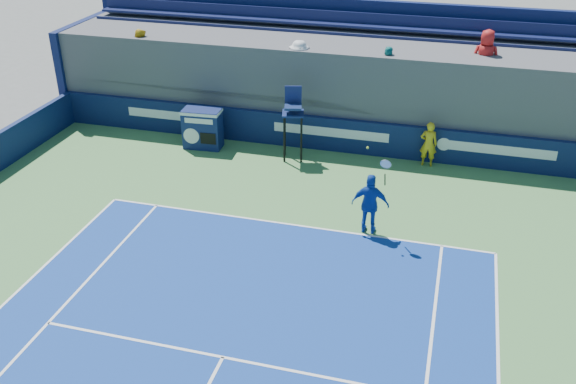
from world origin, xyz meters
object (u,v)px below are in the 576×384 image
(ball_person, at_px, (428,144))
(tennis_player, at_px, (370,204))
(umpire_chair, at_px, (293,116))
(match_clock, at_px, (203,128))

(ball_person, relative_size, tennis_player, 0.59)
(ball_person, distance_m, tennis_player, 4.81)
(umpire_chair, bearing_deg, match_clock, 179.12)
(umpire_chair, bearing_deg, tennis_player, -51.46)
(ball_person, distance_m, umpire_chair, 4.52)
(ball_person, height_order, tennis_player, tennis_player)
(ball_person, bearing_deg, tennis_player, 74.19)
(ball_person, relative_size, umpire_chair, 0.62)
(ball_person, height_order, match_clock, ball_person)
(ball_person, xyz_separation_m, tennis_player, (-1.19, -4.66, 0.11))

